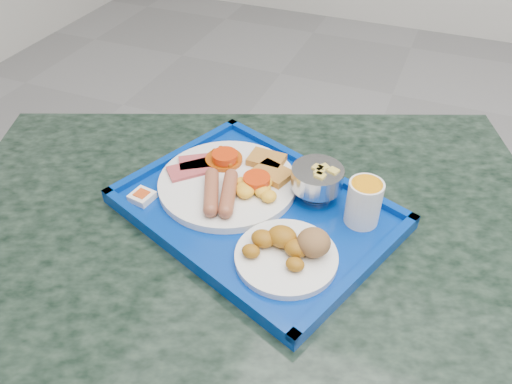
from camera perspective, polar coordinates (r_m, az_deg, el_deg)
table at (r=1.08m, az=-0.60°, el=-10.50°), size 1.36×1.15×0.73m
tray at (r=0.95m, az=-0.00°, el=-2.14°), size 0.59×0.51×0.03m
main_plate at (r=0.99m, az=-2.77°, el=1.29°), size 0.28×0.28×0.04m
bread_plate at (r=0.85m, az=3.90°, el=-6.66°), size 0.18×0.18×0.06m
fruit_bowl at (r=0.95m, az=7.03°, el=1.54°), size 0.10×0.10×0.07m
juice_cup at (r=0.91m, az=12.24°, el=-1.06°), size 0.06×0.06×0.09m
spoon at (r=1.07m, az=-5.57°, el=4.00°), size 0.09×0.16×0.01m
knife at (r=1.07m, az=-7.91°, el=3.39°), size 0.04×0.16×0.00m
jam_packet at (r=0.99m, az=-12.89°, el=-0.51°), size 0.05×0.05×0.02m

